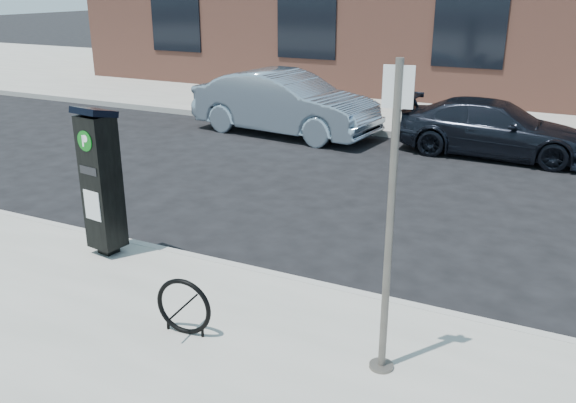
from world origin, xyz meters
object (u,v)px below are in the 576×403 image
Objects in this scene: sign_pole at (390,228)px; car_silver at (285,103)px; bike_rack at (184,307)px; car_dark at (494,129)px; parking_kiosk at (101,180)px.

sign_pole is 10.02m from car_silver.
bike_rack is 0.15× the size of car_dark.
sign_pole is at bearing -141.84° from car_silver.
car_silver is (-5.27, 8.49, -0.79)m from sign_pole.
car_dark is (3.69, 7.84, -0.57)m from parking_kiosk.
bike_rack is 0.13× the size of car_silver.
sign_pole is at bearing -4.11° from parking_kiosk.
parking_kiosk reaches higher than bike_rack.
car_dark is at bearing 83.38° from sign_pole.
parking_kiosk is 0.69× the size of sign_pole.
car_silver reaches higher than bike_rack.
car_dark reaches higher than bike_rack.
car_dark is at bearing -81.15° from car_silver.
parking_kiosk is 7.73m from car_silver.
car_silver is at bearing 105.67° from bike_rack.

